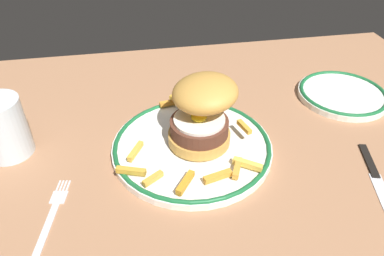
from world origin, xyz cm
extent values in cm
cube|color=#9F6F4E|center=(0.00, 0.00, -2.00)|extent=(125.04, 83.06, 4.00)
cylinder|color=white|center=(3.58, 1.07, 0.60)|extent=(26.90, 26.90, 1.20)
torus|color=#196033|center=(3.58, 1.07, 1.20)|extent=(26.50, 26.50, 0.80)
cylinder|color=gold|center=(4.82, 1.22, 2.50)|extent=(10.36, 10.36, 1.80)
cylinder|color=#532E21|center=(4.82, 1.22, 4.60)|extent=(9.62, 9.62, 2.39)
cylinder|color=white|center=(4.82, 1.22, 6.04)|extent=(8.38, 8.38, 0.50)
ellipsoid|color=yellow|center=(4.72, 1.12, 6.71)|extent=(2.60, 2.60, 1.40)
ellipsoid|color=gold|center=(5.95, 2.59, 10.16)|extent=(12.54, 12.22, 5.65)
cube|color=gold|center=(5.21, 10.58, 1.99)|extent=(4.21, 3.13, 0.77)
cube|color=gold|center=(3.30, 11.68, 3.38)|extent=(4.07, 3.21, 0.71)
cube|color=gold|center=(-6.77, -4.52, 2.04)|extent=(4.63, 2.34, 0.88)
cube|color=gold|center=(-5.87, -0.27, 2.01)|extent=(2.87, 4.28, 0.82)
cube|color=#E9BC4A|center=(10.99, -6.19, 2.07)|extent=(4.33, 3.44, 0.93)
cube|color=orange|center=(0.91, -8.38, 2.07)|extent=(3.40, 4.29, 0.94)
cube|color=gold|center=(9.18, -6.75, 2.06)|extent=(2.52, 4.16, 0.93)
cube|color=gold|center=(12.51, 1.12, 3.63)|extent=(1.74, 3.63, 0.81)
cube|color=orange|center=(1.16, 12.99, 2.02)|extent=(3.58, 1.48, 0.84)
cube|color=gold|center=(-3.66, -6.67, 2.01)|extent=(3.35, 2.64, 0.83)
cube|color=gold|center=(5.85, -7.95, 2.07)|extent=(4.59, 2.02, 0.93)
cylinder|color=silver|center=(-26.50, 5.89, 5.05)|extent=(7.57, 7.57, 10.10)
cylinder|color=silver|center=(-26.50, 5.89, 2.76)|extent=(6.97, 6.97, 5.52)
cylinder|color=white|center=(36.86, 11.88, 0.60)|extent=(17.79, 17.79, 1.20)
torus|color=#196033|center=(36.86, 11.88, 1.20)|extent=(17.39, 17.39, 0.80)
cube|color=silver|center=(-18.65, -12.07, 0.18)|extent=(2.79, 10.02, 0.36)
cube|color=silver|center=(-17.56, -6.17, 0.18)|extent=(2.60, 2.76, 0.32)
cube|color=silver|center=(-17.90, -3.87, 0.18)|extent=(0.69, 2.41, 0.28)
cube|color=silver|center=(-17.41, -3.96, 0.18)|extent=(0.69, 2.41, 0.28)
cube|color=silver|center=(-16.92, -4.05, 0.18)|extent=(0.69, 2.41, 0.28)
cube|color=silver|center=(-16.42, -4.14, 0.18)|extent=(0.69, 2.41, 0.28)
cube|color=black|center=(31.57, -6.96, 0.30)|extent=(3.28, 8.03, 0.70)
camera|label=1|loc=(-4.69, -45.30, 40.57)|focal=34.11mm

